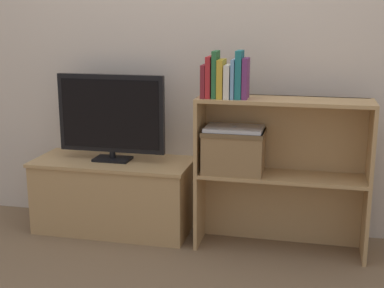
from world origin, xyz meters
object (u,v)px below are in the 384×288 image
at_px(tv, 111,116).
at_px(book_skyblue, 234,79).
at_px(storage_basket_left, 234,150).
at_px(book_ivory, 228,82).
at_px(tv_stand, 114,195).
at_px(book_crimson, 210,77).
at_px(book_forest, 216,74).
at_px(book_teal, 239,75).
at_px(book_maroon, 205,81).
at_px(book_plum, 246,78).
at_px(laptop, 234,128).
at_px(book_mustard, 221,79).

relative_size(tv, book_skyblue, 3.15).
bearing_deg(storage_basket_left, book_ivory, -148.72).
bearing_deg(tv_stand, book_crimson, -9.65).
distance_m(book_forest, book_teal, 0.13).
height_order(book_maroon, book_crimson, book_crimson).
bearing_deg(book_teal, book_ivory, 180.00).
xyz_separation_m(book_maroon, book_skyblue, (0.16, 0.00, 0.02)).
bearing_deg(book_plum, laptop, 160.38).
xyz_separation_m(tv, book_crimson, (0.62, -0.10, 0.26)).
height_order(book_ivory, storage_basket_left, book_ivory).
bearing_deg(laptop, book_forest, -168.40).
relative_size(book_skyblue, book_plum, 0.96).
distance_m(tv, book_crimson, 0.68).
bearing_deg(laptop, tv_stand, 173.66).
distance_m(tv_stand, book_maroon, 0.95).
bearing_deg(book_ivory, book_mustard, 180.00).
bearing_deg(storage_basket_left, tv_stand, 173.66).
bearing_deg(book_mustard, tv, 171.37).
distance_m(storage_basket_left, laptop, 0.12).
bearing_deg(book_plum, book_crimson, 180.00).
xyz_separation_m(book_crimson, book_plum, (0.20, 0.00, -0.00)).
relative_size(book_skyblue, storage_basket_left, 0.61).
bearing_deg(laptop, book_teal, -40.46).
relative_size(tv_stand, book_crimson, 4.32).
height_order(book_teal, book_plum, book_teal).
height_order(book_maroon, book_teal, book_teal).
xyz_separation_m(book_plum, storage_basket_left, (-0.06, 0.02, -0.40)).
height_order(tv, book_maroon, book_maroon).
xyz_separation_m(book_mustard, book_plum, (0.13, 0.00, 0.01)).
height_order(book_ivory, book_teal, book_teal).
height_order(book_skyblue, storage_basket_left, book_skyblue).
xyz_separation_m(tv_stand, book_maroon, (0.59, -0.11, 0.73)).
bearing_deg(book_teal, book_crimson, 180.00).
height_order(book_teal, storage_basket_left, book_teal).
xyz_separation_m(tv, laptop, (0.76, -0.08, -0.03)).
bearing_deg(book_ivory, book_skyblue, 0.00).
xyz_separation_m(tv_stand, book_forest, (0.65, -0.11, 0.77)).
xyz_separation_m(book_mustard, book_skyblue, (0.07, 0.00, 0.00)).
bearing_deg(book_skyblue, laptop, 77.14).
distance_m(book_ivory, book_skyblue, 0.03).
relative_size(book_ivory, book_skyblue, 0.86).
relative_size(book_forest, book_teal, 0.99).
bearing_deg(book_skyblue, book_teal, 0.00).
xyz_separation_m(book_skyblue, storage_basket_left, (0.00, 0.02, -0.40)).
distance_m(book_maroon, storage_basket_left, 0.42).
relative_size(tv_stand, book_maroon, 5.40).
bearing_deg(book_crimson, book_mustard, 0.00).
relative_size(tv, book_crimson, 2.95).
height_order(book_mustard, book_skyblue, book_skyblue).
xyz_separation_m(book_forest, book_ivory, (0.07, 0.00, -0.04)).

